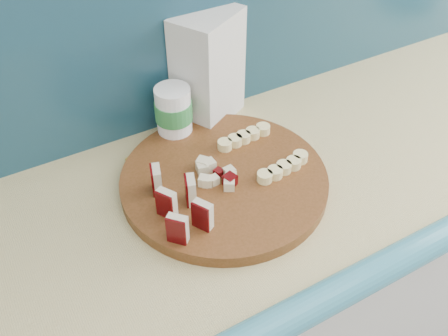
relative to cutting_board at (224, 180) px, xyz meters
The scene contains 9 objects.
kitchen_counter 0.50m from the cutting_board, ahead, with size 2.20×0.63×0.91m.
backsplash 0.39m from the cutting_board, 58.23° to the left, with size 2.20×0.02×0.50m, color teal.
cutting_board is the anchor object (origin of this frame).
apple_wedges 0.14m from the cutting_board, 157.84° to the right, with size 0.09×0.17×0.06m.
apple_chunks 0.04m from the cutting_board, behind, with size 0.07×0.08×0.02m.
banana_slices 0.11m from the cutting_board, ahead, with size 0.15×0.17×0.02m.
flour_bag 0.28m from the cutting_board, 68.94° to the left, with size 0.15×0.11×0.26m, color silver.
canister 0.20m from the cutting_board, 96.49° to the left, with size 0.08×0.08×0.14m.
banana_peel 0.13m from the cutting_board, 131.82° to the left, with size 0.23×0.19×0.01m.
Camera 1 is at (-0.43, 0.87, 1.63)m, focal length 40.00 mm.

